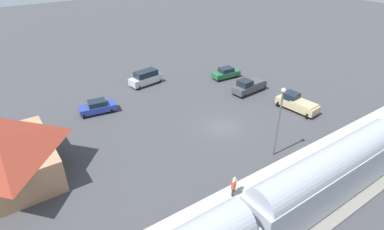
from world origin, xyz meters
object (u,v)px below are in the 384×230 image
suv_silver (146,78)px  light_pole_near_platform (280,115)px  sedan_blue (98,107)px  pickup_tan (296,103)px  pedestrian_on_platform (233,187)px  pickup_charcoal (249,86)px  sedan_green (226,73)px  passenger_train (249,224)px  station_building (3,157)px  pedestrian_waiting_far (235,184)px

suv_silver → light_pole_near_platform: bearing=-173.5°
sedan_blue → pickup_tan: size_ratio=0.85×
pedestrian_on_platform → pickup_charcoal: bearing=-47.1°
sedan_green → light_pole_near_platform: light_pole_near_platform is taller
passenger_train → light_pole_near_platform: light_pole_near_platform is taller
pickup_charcoal → suv_silver: bearing=45.0°
passenger_train → pedestrian_on_platform: bearing=-30.8°
pickup_charcoal → pickup_tan: (-7.40, -1.33, 0.00)m
station_building → light_pole_near_platform: bearing=-116.1°
passenger_train → pedestrian_on_platform: 5.44m
pickup_charcoal → sedan_blue: bearing=72.3°
pedestrian_on_platform → pickup_tan: 18.79m
suv_silver → pickup_tan: size_ratio=0.92×
pedestrian_waiting_far → suv_silver: (25.51, -4.56, -0.13)m
suv_silver → sedan_blue: (-4.56, 9.15, -0.27)m
station_building → pickup_charcoal: 31.30m
sedan_blue → light_pole_near_platform: bearing=-148.0°
passenger_train → pedestrian_on_platform: (4.47, -2.67, -1.58)m
passenger_train → pedestrian_waiting_far: size_ratio=20.26×
pedestrian_waiting_far → sedan_blue: size_ratio=0.36×
pedestrian_waiting_far → suv_silver: bearing=-10.1°
light_pole_near_platform → pedestrian_waiting_far: bearing=105.9°
pedestrian_on_platform → pickup_charcoal: pickup_charcoal is taller
pickup_charcoal → pickup_tan: bearing=-169.8°
sedan_blue → light_pole_near_platform: (-18.91, -11.81, 3.90)m
pedestrian_on_platform → suv_silver: bearing=-10.9°
passenger_train → pickup_tan: (11.87, -19.93, -1.83)m
pickup_charcoal → pickup_tan: size_ratio=0.99×
passenger_train → sedan_blue: (25.70, 1.53, -1.98)m
sedan_green → pickup_tan: size_ratio=0.83×
pedestrian_waiting_far → light_pole_near_platform: light_pole_near_platform is taller
pickup_tan → light_pole_near_platform: size_ratio=0.74×
station_building → pedestrian_on_platform: bearing=-131.5°
pedestrian_waiting_far → sedan_green: 26.25m
passenger_train → sedan_blue: 25.83m
pickup_charcoal → sedan_green: bearing=-7.3°
sedan_blue → pedestrian_waiting_far: bearing=-167.6°
pickup_tan → light_pole_near_platform: bearing=117.7°
station_building → pedestrian_waiting_far: size_ratio=5.96×
suv_silver → pickup_tan: 22.14m
pedestrian_waiting_far → sedan_blue: 21.46m
passenger_train → pedestrian_on_platform: size_ratio=20.26×
station_building → pickup_tan: 33.17m
suv_silver → sedan_green: suv_silver is taller
pedestrian_waiting_far → sedan_green: size_ratio=0.37×
passenger_train → station_building: size_ratio=3.40×
sedan_green → pedestrian_on_platform: bearing=141.3°
passenger_train → pickup_tan: 23.27m
pedestrian_on_platform → pickup_tan: (7.40, -17.27, -0.25)m
light_pole_near_platform → suv_silver: bearing=6.5°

